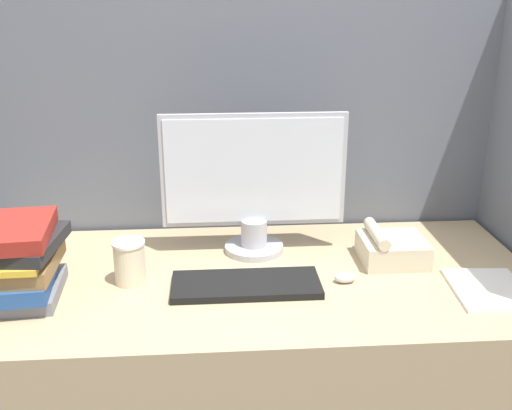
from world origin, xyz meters
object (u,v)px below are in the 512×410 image
monitor (254,186)px  mouse (345,277)px  desk_telephone (391,248)px  book_stack (13,261)px  keyboard (246,285)px  coffee_cup (130,262)px

monitor → mouse: size_ratio=9.31×
mouse → desk_telephone: desk_telephone is taller
book_stack → desk_telephone: 1.06m
keyboard → coffee_cup: size_ratio=3.27×
monitor → mouse: bearing=-44.5°
mouse → book_stack: book_stack is taller
monitor → keyboard: bearing=-99.0°
monitor → desk_telephone: size_ratio=2.95×
mouse → coffee_cup: 0.60m
coffee_cup → desk_telephone: coffee_cup is taller
mouse → book_stack: 0.89m
keyboard → desk_telephone: desk_telephone is taller
mouse → coffee_cup: coffee_cup is taller
keyboard → mouse: (0.28, 0.01, 0.00)m
desk_telephone → keyboard: bearing=-162.4°
desk_telephone → book_stack: bearing=-171.8°
keyboard → book_stack: (-0.61, -0.01, 0.10)m
keyboard → monitor: bearing=81.0°
coffee_cup → desk_telephone: (0.76, 0.08, -0.02)m
keyboard → coffee_cup: bearing=169.8°
monitor → keyboard: monitor is taller
book_stack → desk_telephone: bearing=8.2°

